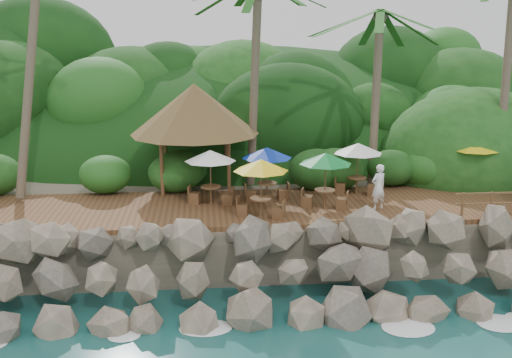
{
  "coord_description": "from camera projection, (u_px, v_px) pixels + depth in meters",
  "views": [
    {
      "loc": [
        -2.07,
        -16.33,
        9.07
      ],
      "look_at": [
        0.0,
        6.0,
        3.4
      ],
      "focal_mm": 41.1,
      "sensor_mm": 36.0,
      "label": 1
    }
  ],
  "objects": [
    {
      "name": "ground",
      "position": [
        274.0,
        332.0,
        18.17
      ],
      "size": [
        140.0,
        140.0,
        0.0
      ],
      "primitive_type": "plane",
      "color": "#19514F",
      "rests_on": "ground"
    },
    {
      "name": "land_base",
      "position": [
        240.0,
        176.0,
        33.36
      ],
      "size": [
        32.0,
        25.2,
        2.1
      ],
      "primitive_type": "cube",
      "color": "gray",
      "rests_on": "ground"
    },
    {
      "name": "jungle_hill",
      "position": [
        233.0,
        165.0,
        40.86
      ],
      "size": [
        44.8,
        28.0,
        15.4
      ],
      "primitive_type": "ellipsoid",
      "color": "#143811",
      "rests_on": "ground"
    },
    {
      "name": "seawall",
      "position": [
        267.0,
        272.0,
        19.82
      ],
      "size": [
        29.0,
        4.0,
        2.3
      ],
      "primitive_type": null,
      "color": "gray",
      "rests_on": "ground"
    },
    {
      "name": "terrace",
      "position": [
        256.0,
        208.0,
        23.43
      ],
      "size": [
        26.0,
        5.0,
        0.2
      ],
      "primitive_type": "cube",
      "color": "brown",
      "rests_on": "land_base"
    },
    {
      "name": "jungle_foliage",
      "position": [
        241.0,
        199.0,
        32.65
      ],
      "size": [
        44.0,
        16.0,
        12.0
      ],
      "primitive_type": null,
      "color": "#143811",
      "rests_on": "ground"
    },
    {
      "name": "foam_line",
      "position": [
        273.0,
        327.0,
        18.46
      ],
      "size": [
        25.2,
        0.8,
        0.06
      ],
      "color": "white",
      "rests_on": "ground"
    },
    {
      "name": "palapa",
      "position": [
        194.0,
        109.0,
        25.35
      ],
      "size": [
        5.62,
        5.62,
        4.6
      ],
      "color": "brown",
      "rests_on": "ground"
    },
    {
      "name": "dining_clusters",
      "position": [
        266.0,
        160.0,
        23.07
      ],
      "size": [
        25.65,
        5.15,
        2.22
      ],
      "color": "brown",
      "rests_on": "terrace"
    },
    {
      "name": "waiter",
      "position": [
        378.0,
        187.0,
        22.73
      ],
      "size": [
        0.77,
        0.66,
        1.8
      ],
      "primitive_type": "imported",
      "rotation": [
        0.0,
        0.0,
        3.56
      ],
      "color": "white",
      "rests_on": "terrace"
    }
  ]
}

